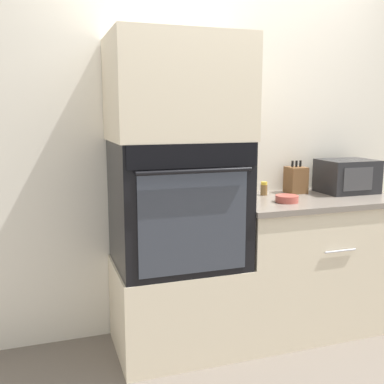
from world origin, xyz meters
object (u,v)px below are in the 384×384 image
at_px(wall_oven, 178,203).
at_px(knife_block, 296,180).
at_px(bowl, 287,199).
at_px(condiment_jar_far, 253,188).
at_px(microwave, 347,176).
at_px(condiment_jar_mid, 264,189).
at_px(condiment_jar_near, 244,192).

relative_size(wall_oven, knife_block, 3.30).
relative_size(bowl, condiment_jar_far, 1.27).
bearing_deg(microwave, wall_oven, -175.56).
bearing_deg(condiment_jar_mid, microwave, -7.94).
height_order(bowl, condiment_jar_near, condiment_jar_near).
xyz_separation_m(wall_oven, microwave, (1.28, 0.10, 0.09)).
height_order(microwave, bowl, microwave).
bearing_deg(condiment_jar_near, microwave, 4.09).
relative_size(knife_block, bowl, 1.57).
xyz_separation_m(condiment_jar_near, condiment_jar_mid, (0.21, 0.14, -0.01)).
xyz_separation_m(wall_oven, condiment_jar_near, (0.46, 0.04, 0.03)).
xyz_separation_m(wall_oven, condiment_jar_mid, (0.67, 0.18, 0.02)).
bearing_deg(condiment_jar_far, knife_block, 4.60).
bearing_deg(bowl, microwave, 17.46).
height_order(wall_oven, knife_block, wall_oven).
bearing_deg(knife_block, wall_oven, -168.10).
distance_m(microwave, bowl, 0.62).
height_order(condiment_jar_mid, condiment_jar_far, condiment_jar_far).
relative_size(condiment_jar_near, condiment_jar_mid, 1.22).
relative_size(wall_oven, bowl, 5.19).
height_order(bowl, condiment_jar_mid, condiment_jar_mid).
xyz_separation_m(condiment_jar_near, condiment_jar_far, (0.13, 0.13, 0.00)).
relative_size(microwave, condiment_jar_mid, 4.06).
xyz_separation_m(microwave, condiment_jar_mid, (-0.61, 0.08, -0.07)).
relative_size(condiment_jar_mid, condiment_jar_far, 0.81).
height_order(knife_block, bowl, knife_block).
bearing_deg(bowl, condiment_jar_far, 113.66).
xyz_separation_m(wall_oven, knife_block, (0.92, 0.19, 0.07)).
xyz_separation_m(wall_oven, bowl, (0.69, -0.09, 0.00)).
xyz_separation_m(bowl, condiment_jar_mid, (-0.02, 0.27, 0.02)).
bearing_deg(condiment_jar_mid, condiment_jar_far, -169.26).
bearing_deg(condiment_jar_far, microwave, -5.56).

